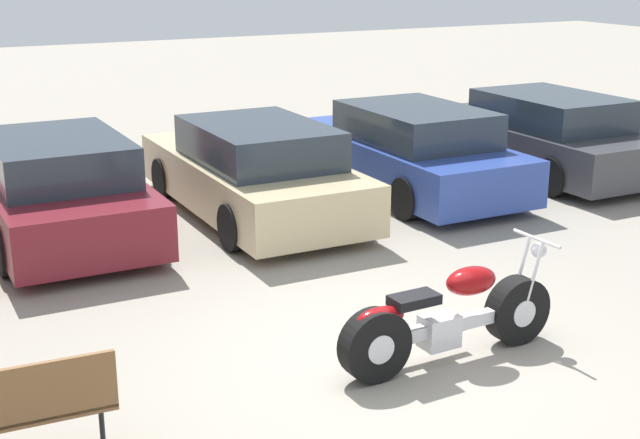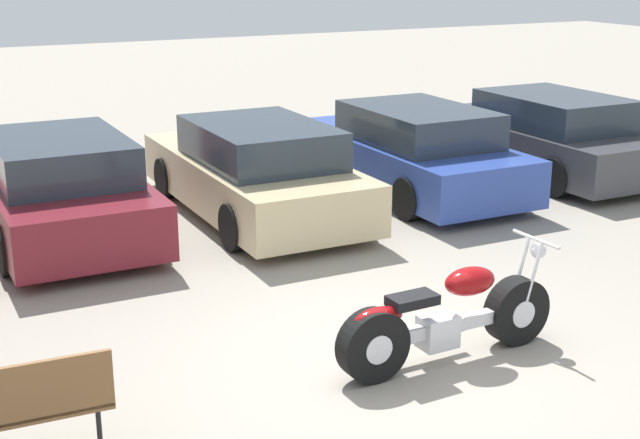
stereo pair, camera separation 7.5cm
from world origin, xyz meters
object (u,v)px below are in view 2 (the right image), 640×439
Objects in this scene: parked_car_dark_grey at (544,136)px; parked_car_blue at (410,151)px; parked_car_maroon at (58,187)px; motorcycle at (446,320)px; parked_car_champagne at (255,171)px.

parked_car_blue is at bearing -179.95° from parked_car_dark_grey.
parked_car_blue is at bearing -2.38° from parked_car_maroon.
parked_car_blue is 1.00× the size of parked_car_dark_grey.
motorcycle is 5.13m from parked_car_champagne.
motorcycle is 0.50× the size of parked_car_dark_grey.
parked_car_dark_grey is (2.64, 0.00, 0.00)m from parked_car_blue.
parked_car_champagne is 1.00× the size of parked_car_dark_grey.
motorcycle is at bearing -119.24° from parked_car_blue.
parked_car_maroon is (-2.34, 5.47, 0.22)m from motorcycle.
parked_car_champagne is 5.28m from parked_car_dark_grey.
parked_car_blue is (2.64, 0.13, 0.00)m from parked_car_champagne.
parked_car_champagne is (0.30, 5.12, 0.22)m from motorcycle.
motorcycle is 0.50× the size of parked_car_maroon.
parked_car_blue is (2.94, 5.25, 0.22)m from motorcycle.
parked_car_maroon and parked_car_champagne have the same top height.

